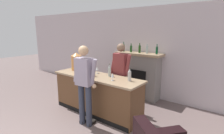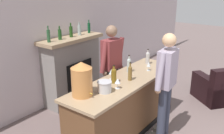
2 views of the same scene
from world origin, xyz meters
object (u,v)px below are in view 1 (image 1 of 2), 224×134
(wine_bottle_port_short, at_px, (94,71))
(person_customer, at_px, (85,82))
(wine_glass_by_dispenser, at_px, (82,70))
(fireplace_stone, at_px, (139,75))
(wine_bottle_chardonnay_pale, at_px, (130,75))
(copper_dispenser, at_px, (76,61))
(wine_glass_mid_counter, at_px, (113,76))
(wine_glass_front_right, at_px, (97,69))
(wine_bottle_burgundy_dark, at_px, (110,71))
(potted_plant_corner, at_px, (80,78))
(ice_bucket_steel, at_px, (79,69))
(wine_bottle_merlot_tall, at_px, (91,69))
(person_bartender, at_px, (121,74))

(wine_bottle_port_short, bearing_deg, person_customer, -66.91)
(wine_glass_by_dispenser, bearing_deg, fireplace_stone, 67.15)
(wine_bottle_chardonnay_pale, bearing_deg, wine_bottle_port_short, -168.61)
(person_customer, xyz_separation_m, wine_glass_by_dispenser, (-0.61, 0.49, 0.10))
(copper_dispenser, xyz_separation_m, wine_glass_mid_counter, (1.46, -0.24, -0.13))
(person_customer, xyz_separation_m, wine_glass_mid_counter, (0.36, 0.51, 0.10))
(wine_glass_mid_counter, relative_size, wine_glass_front_right, 0.96)
(wine_bottle_burgundy_dark, height_order, wine_glass_mid_counter, wine_bottle_burgundy_dark)
(potted_plant_corner, bearing_deg, copper_dispenser, -44.17)
(fireplace_stone, xyz_separation_m, wine_glass_mid_counter, (0.26, -1.67, 0.36))
(ice_bucket_steel, bearing_deg, fireplace_stone, 60.15)
(fireplace_stone, xyz_separation_m, wine_glass_by_dispenser, (-0.71, -1.69, 0.37))
(ice_bucket_steel, bearing_deg, wine_glass_mid_counter, -3.08)
(ice_bucket_steel, xyz_separation_m, wine_bottle_merlot_tall, (0.35, 0.10, 0.05))
(person_customer, bearing_deg, copper_dispenser, 145.73)
(wine_glass_by_dispenser, bearing_deg, wine_glass_front_right, 50.63)
(ice_bucket_steel, bearing_deg, wine_bottle_burgundy_dark, 10.92)
(person_customer, height_order, person_bartender, person_customer)
(person_bartender, relative_size, wine_bottle_port_short, 5.79)
(potted_plant_corner, relative_size, wine_bottle_burgundy_dark, 2.31)
(wine_bottle_chardonnay_pale, bearing_deg, wine_bottle_burgundy_dark, 175.95)
(wine_glass_mid_counter, distance_m, wine_glass_by_dispenser, 0.97)
(ice_bucket_steel, distance_m, wine_bottle_merlot_tall, 0.37)
(potted_plant_corner, relative_size, wine_glass_front_right, 4.20)
(potted_plant_corner, distance_m, copper_dispenser, 1.80)
(fireplace_stone, relative_size, wine_bottle_burgundy_dark, 5.55)
(wine_bottle_burgundy_dark, distance_m, wine_bottle_merlot_tall, 0.56)
(person_bartender, distance_m, wine_glass_mid_counter, 0.69)
(ice_bucket_steel, relative_size, wine_glass_mid_counter, 1.31)
(ice_bucket_steel, bearing_deg, wine_bottle_merlot_tall, 15.06)
(person_customer, relative_size, wine_bottle_merlot_tall, 6.07)
(ice_bucket_steel, bearing_deg, potted_plant_corner, 137.85)
(person_bartender, bearing_deg, person_customer, -96.58)
(ice_bucket_steel, xyz_separation_m, wine_glass_by_dispenser, (0.21, -0.08, 0.03))
(person_customer, distance_m, copper_dispenser, 1.34)
(copper_dispenser, bearing_deg, person_customer, -34.27)
(wine_glass_mid_counter, height_order, wine_glass_by_dispenser, wine_glass_mid_counter)
(wine_bottle_burgundy_dark, distance_m, wine_glass_front_right, 0.45)
(copper_dispenser, relative_size, ice_bucket_steel, 2.31)
(ice_bucket_steel, bearing_deg, person_bartender, 31.44)
(fireplace_stone, distance_m, copper_dispenser, 1.93)
(wine_glass_mid_counter, distance_m, wine_glass_front_right, 0.78)
(fireplace_stone, relative_size, potted_plant_corner, 2.40)
(potted_plant_corner, bearing_deg, wine_glass_by_dispenser, -39.87)
(ice_bucket_steel, xyz_separation_m, wine_bottle_port_short, (0.60, -0.05, 0.05))
(copper_dispenser, relative_size, wine_bottle_burgundy_dark, 1.59)
(wine_bottle_port_short, height_order, wine_bottle_merlot_tall, wine_bottle_port_short)
(person_customer, bearing_deg, wine_glass_mid_counter, 54.33)
(fireplace_stone, relative_size, person_bartender, 0.98)
(potted_plant_corner, xyz_separation_m, copper_dispenser, (1.11, -1.08, 0.92))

